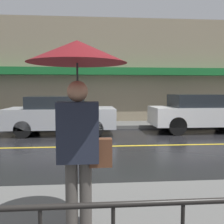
# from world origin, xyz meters

# --- Properties ---
(ground_plane) EXTENTS (80.00, 80.00, 0.00)m
(ground_plane) POSITION_xyz_m (0.00, 0.00, 0.00)
(ground_plane) COLOR black
(sidewalk_far) EXTENTS (28.00, 1.72, 0.14)m
(sidewalk_far) POSITION_xyz_m (0.00, 4.38, 0.07)
(sidewalk_far) COLOR #60605E
(sidewalk_far) RESTS_ON ground_plane
(lane_marking) EXTENTS (25.20, 0.12, 0.01)m
(lane_marking) POSITION_xyz_m (0.00, 0.00, 0.00)
(lane_marking) COLOR gold
(lane_marking) RESTS_ON ground_plane
(building_storefront) EXTENTS (28.00, 0.85, 5.23)m
(building_storefront) POSITION_xyz_m (0.00, 5.36, 2.62)
(building_storefront) COLOR gray
(building_storefront) RESTS_ON ground_plane
(pedestrian) EXTENTS (1.03, 1.03, 2.06)m
(pedestrian) POSITION_xyz_m (-1.49, -5.03, 1.77)
(pedestrian) COLOR #4C4742
(pedestrian) RESTS_ON sidewalk_near
(car_silver) EXTENTS (4.10, 1.90, 1.46)m
(car_silver) POSITION_xyz_m (-2.50, 2.47, 0.75)
(car_silver) COLOR #B2B5BA
(car_silver) RESTS_ON ground_plane
(car_white) EXTENTS (4.12, 1.73, 1.52)m
(car_white) POSITION_xyz_m (3.14, 2.47, 0.78)
(car_white) COLOR silver
(car_white) RESTS_ON ground_plane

